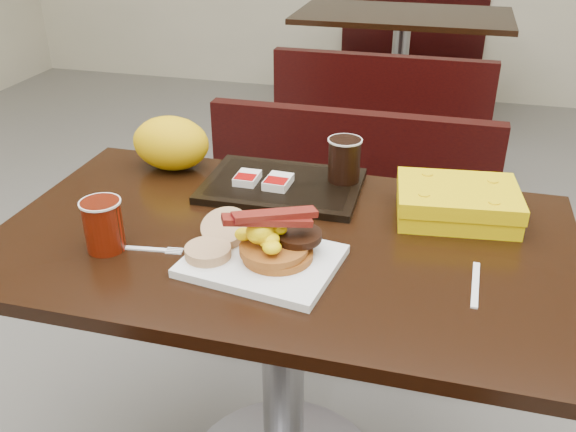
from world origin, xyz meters
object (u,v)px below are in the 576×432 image
(bench_far_s, at_px, (383,119))
(clamshell, at_px, (457,202))
(bench_far_n, at_px, (409,53))
(hashbrown_sleeve_right, at_px, (278,182))
(table_near, at_px, (283,373))
(hashbrown_sleeve_left, at_px, (247,178))
(fork, at_px, (146,249))
(coffee_cup_far, at_px, (344,160))
(bench_near_n, at_px, (338,235))
(coffee_cup_near, at_px, (103,225))
(tray, at_px, (282,186))
(knife, at_px, (475,284))
(platter, at_px, (262,261))
(paper_bag, at_px, (171,143))
(table_far, at_px, (398,78))
(pancake_stack, at_px, (278,251))

(bench_far_s, bearing_deg, clamshell, -78.65)
(bench_far_n, relative_size, hashbrown_sleeve_right, 13.09)
(table_near, relative_size, hashbrown_sleeve_left, 16.92)
(fork, height_order, coffee_cup_far, coffee_cup_far)
(bench_near_n, relative_size, fork, 8.49)
(bench_far_s, height_order, coffee_cup_near, coffee_cup_near)
(bench_near_n, height_order, coffee_cup_near, coffee_cup_near)
(table_near, bearing_deg, bench_far_n, 90.00)
(table_near, height_order, tray, tray)
(hashbrown_sleeve_right, bearing_deg, knife, -28.58)
(fork, bearing_deg, hashbrown_sleeve_left, 63.85)
(platter, xyz_separation_m, hashbrown_sleeve_right, (-0.06, 0.31, 0.02))
(paper_bag, bearing_deg, coffee_cup_far, 0.29)
(bench_far_s, relative_size, coffee_cup_far, 9.58)
(table_far, height_order, knife, knife)
(fork, relative_size, clamshell, 0.46)
(table_far, relative_size, bench_far_n, 1.20)
(bench_far_s, distance_m, paper_bag, 1.74)
(bench_far_s, distance_m, bench_far_n, 1.40)
(knife, distance_m, coffee_cup_far, 0.47)
(hashbrown_sleeve_left, xyz_separation_m, paper_bag, (-0.22, 0.07, 0.04))
(table_far, xyz_separation_m, bench_far_n, (0.00, 0.70, -0.02))
(table_far, xyz_separation_m, hashbrown_sleeve_left, (-0.14, -2.40, 0.40))
(bench_far_s, bearing_deg, knife, -78.92)
(table_far, distance_m, pancake_stack, 2.74)
(hashbrown_sleeve_right, height_order, clamshell, clamshell)
(table_far, bearing_deg, fork, -95.27)
(pancake_stack, height_order, hashbrown_sleeve_left, pancake_stack)
(bench_far_n, height_order, platter, platter)
(pancake_stack, bearing_deg, hashbrown_sleeve_left, 117.70)
(table_far, xyz_separation_m, tray, (-0.06, -2.38, 0.38))
(clamshell, bearing_deg, coffee_cup_near, -161.30)
(platter, xyz_separation_m, tray, (-0.05, 0.33, 0.00))
(bench_far_n, relative_size, clamshell, 3.88)
(coffee_cup_near, distance_m, fork, 0.09)
(pancake_stack, relative_size, coffee_cup_near, 1.29)
(knife, distance_m, tray, 0.54)
(clamshell, bearing_deg, bench_near_n, 116.98)
(table_near, height_order, table_far, same)
(bench_near_n, xyz_separation_m, knife, (0.39, -0.78, 0.39))
(platter, height_order, hashbrown_sleeve_right, hashbrown_sleeve_right)
(fork, bearing_deg, knife, -3.86)
(fork, relative_size, paper_bag, 0.60)
(knife, bearing_deg, bench_near_n, -151.80)
(clamshell, bearing_deg, table_near, -158.98)
(table_near, xyz_separation_m, bench_near_n, (0.00, 0.70, -0.02))
(pancake_stack, bearing_deg, coffee_cup_near, -174.84)
(bench_far_n, distance_m, tray, 3.11)
(bench_far_n, distance_m, coffee_cup_near, 3.48)
(bench_near_n, distance_m, paper_bag, 0.73)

